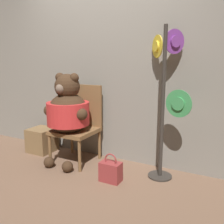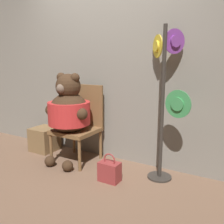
{
  "view_description": "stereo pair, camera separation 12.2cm",
  "coord_description": "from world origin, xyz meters",
  "px_view_note": "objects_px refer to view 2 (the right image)",
  "views": [
    {
      "loc": [
        1.64,
        -2.24,
        1.34
      ],
      "look_at": [
        0.27,
        0.36,
        0.74
      ],
      "focal_mm": 40.0,
      "sensor_mm": 36.0,
      "label": 1
    },
    {
      "loc": [
        1.75,
        -2.18,
        1.34
      ],
      "look_at": [
        0.27,
        0.36,
        0.74
      ],
      "focal_mm": 40.0,
      "sensor_mm": 36.0,
      "label": 2
    }
  ],
  "objects_px": {
    "teddy_bear": "(69,110)",
    "hat_display_rack": "(166,96)",
    "chair": "(80,122)",
    "handbag_on_ground": "(110,171)"
  },
  "relations": [
    {
      "from": "teddy_bear",
      "to": "hat_display_rack",
      "type": "xyz_separation_m",
      "value": [
        1.22,
        0.21,
        0.25
      ]
    },
    {
      "from": "chair",
      "to": "hat_display_rack",
      "type": "relative_size",
      "value": 0.6
    },
    {
      "from": "teddy_bear",
      "to": "handbag_on_ground",
      "type": "distance_m",
      "value": 0.96
    },
    {
      "from": "teddy_bear",
      "to": "hat_display_rack",
      "type": "distance_m",
      "value": 1.26
    },
    {
      "from": "chair",
      "to": "teddy_bear",
      "type": "distance_m",
      "value": 0.27
    },
    {
      "from": "chair",
      "to": "teddy_bear",
      "type": "height_order",
      "value": "teddy_bear"
    },
    {
      "from": "chair",
      "to": "handbag_on_ground",
      "type": "xyz_separation_m",
      "value": [
        0.69,
        -0.38,
        -0.41
      ]
    },
    {
      "from": "teddy_bear",
      "to": "hat_display_rack",
      "type": "height_order",
      "value": "hat_display_rack"
    },
    {
      "from": "chair",
      "to": "handbag_on_ground",
      "type": "distance_m",
      "value": 0.89
    },
    {
      "from": "hat_display_rack",
      "to": "handbag_on_ground",
      "type": "height_order",
      "value": "hat_display_rack"
    }
  ]
}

